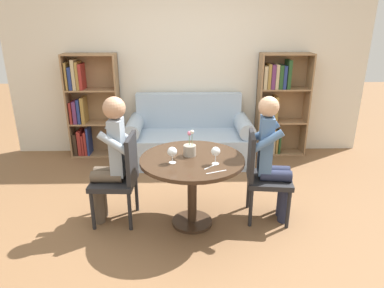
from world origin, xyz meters
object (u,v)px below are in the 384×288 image
object	(u,v)px
person_right	(273,158)
bookshelf_right	(276,106)
chair_right	(262,173)
wine_glass_right	(216,152)
chair_left	(121,175)
couch	(189,139)
bookshelf_left	(88,107)
wine_glass_left	(172,152)
flower_vase	(190,149)
person_left	(110,157)

from	to	relation	value
person_right	bookshelf_right	bearing A→B (deg)	-8.57
chair_right	wine_glass_right	bearing A→B (deg)	123.68
chair_left	chair_right	size ratio (longest dim) A/B	1.00
couch	bookshelf_left	distance (m)	1.54
wine_glass_left	flower_vase	xyz separation A→B (m)	(0.16, 0.17, -0.03)
chair_right	person_left	xyz separation A→B (m)	(-1.47, -0.01, 0.19)
chair_left	couch	bearing A→B (deg)	158.97
couch	wine_glass_left	size ratio (longest dim) A/B	11.52
person_right	wine_glass_right	distance (m)	0.64
chair_right	person_left	world-z (taller)	person_left
chair_left	person_left	world-z (taller)	person_left
bookshelf_right	wine_glass_right	distance (m)	2.32
chair_left	wine_glass_left	bearing A→B (deg)	72.06
couch	chair_right	bearing A→B (deg)	-65.80
bookshelf_right	person_right	world-z (taller)	bookshelf_right
wine_glass_right	flower_vase	xyz separation A→B (m)	(-0.22, 0.21, -0.05)
bookshelf_left	person_right	size ratio (longest dim) A/B	1.17
bookshelf_left	person_right	bearing A→B (deg)	-39.17
bookshelf_left	bookshelf_right	bearing A→B (deg)	-0.10
bookshelf_right	wine_glass_right	bearing A→B (deg)	-117.69
person_right	wine_glass_left	size ratio (longest dim) A/B	8.39
wine_glass_right	chair_left	bearing A→B (deg)	165.52
couch	bookshelf_left	world-z (taller)	bookshelf_left
chair_right	person_left	distance (m)	1.48
wine_glass_left	wine_glass_right	distance (m)	0.39
person_left	person_right	distance (m)	1.56
bookshelf_right	person_right	xyz separation A→B (m)	(-0.50, -1.82, -0.07)
chair_left	chair_right	bearing A→B (deg)	93.62
couch	wine_glass_right	distance (m)	1.87
bookshelf_right	person_right	size ratio (longest dim) A/B	1.17
chair_right	wine_glass_right	size ratio (longest dim) A/B	5.58
bookshelf_left	wine_glass_left	bearing A→B (deg)	-57.66
bookshelf_left	wine_glass_left	size ratio (longest dim) A/B	9.84
bookshelf_right	chair_left	distance (m)	2.69
couch	person_left	world-z (taller)	person_left
bookshelf_right	chair_left	world-z (taller)	bookshelf_right
chair_left	person_left	xyz separation A→B (m)	(-0.09, 0.01, 0.19)
bookshelf_left	chair_left	xyz separation A→B (m)	(0.77, -1.82, -0.23)
couch	chair_right	distance (m)	1.70
person_left	wine_glass_right	size ratio (longest dim) A/B	7.86
chair_left	chair_right	xyz separation A→B (m)	(1.38, 0.02, 0.00)
chair_right	person_right	bearing A→B (deg)	-94.48
bookshelf_right	flower_vase	xyz separation A→B (m)	(-1.30, -1.84, 0.04)
couch	wine_glass_left	xyz separation A→B (m)	(-0.18, -1.75, 0.49)
bookshelf_left	bookshelf_right	distance (m)	2.74
wine_glass_right	bookshelf_left	bearing A→B (deg)	128.97
couch	chair_left	xyz separation A→B (m)	(-0.69, -1.56, 0.18)
couch	bookshelf_left	xyz separation A→B (m)	(-1.46, 0.27, 0.41)
chair_left	wine_glass_right	distance (m)	0.98
wine_glass_left	flower_vase	size ratio (longest dim) A/B	0.58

